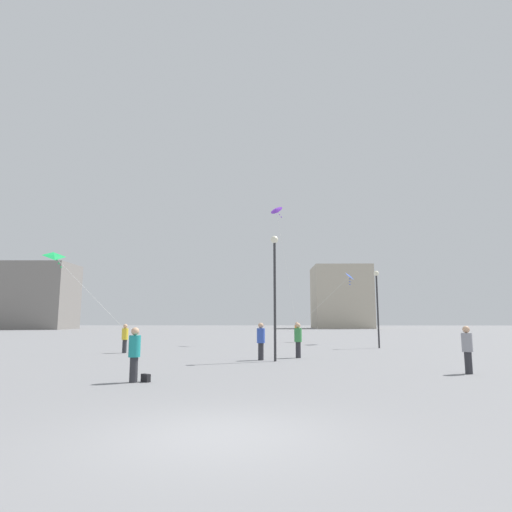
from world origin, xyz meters
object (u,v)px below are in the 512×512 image
object	(u,v)px
person_in_green	(298,339)
handbag_beside_flyer	(146,378)
person_in_teal	(134,352)
person_in_orange	(297,331)
lamppost_east	(377,296)
kite_emerald_delta	(56,258)
kite_violet_diamond	(276,211)
building_left_hall	(6,296)
lamppost_west	(275,278)
person_in_grey	(467,347)
building_centre_hall	(341,297)
kite_cobalt_delta	(349,277)
person_in_yellow	(125,337)
person_in_blue	(261,340)

from	to	relation	value
person_in_green	handbag_beside_flyer	world-z (taller)	person_in_green
person_in_teal	handbag_beside_flyer	distance (m)	0.86
person_in_orange	lamppost_east	bearing A→B (deg)	125.49
kite_emerald_delta	kite_violet_diamond	size ratio (longest dim) A/B	0.47
person_in_teal	person_in_orange	bearing A→B (deg)	78.78
building_left_hall	lamppost_west	distance (m)	88.52
person_in_grey	building_left_hall	distance (m)	96.39
person_in_green	building_centre_hall	world-z (taller)	building_centre_hall
person_in_grey	kite_cobalt_delta	xyz separation A→B (m)	(-0.57, 19.49, 4.43)
kite_emerald_delta	handbag_beside_flyer	world-z (taller)	kite_emerald_delta
kite_violet_diamond	building_left_hall	world-z (taller)	building_left_hall
person_in_green	kite_emerald_delta	xyz separation A→B (m)	(-13.84, 2.25, 4.51)
person_in_green	person_in_orange	bearing A→B (deg)	-122.75
kite_emerald_delta	person_in_yellow	bearing A→B (deg)	9.58
person_in_grey	person_in_orange	bearing A→B (deg)	59.15
kite_emerald_delta	lamppost_west	distance (m)	13.41
person_in_green	lamppost_east	xyz separation A→B (m)	(5.93, 7.84, 2.55)
person_in_orange	building_centre_hall	bearing A→B (deg)	-100.64
kite_violet_diamond	person_in_blue	bearing A→B (deg)	-93.95
kite_violet_diamond	handbag_beside_flyer	xyz separation A→B (m)	(-4.30, -21.25, -10.70)
person_in_grey	person_in_yellow	world-z (taller)	person_in_grey
person_in_yellow	kite_violet_diamond	distance (m)	16.49
building_centre_hall	handbag_beside_flyer	bearing A→B (deg)	-102.85
person_in_teal	person_in_grey	bearing A→B (deg)	16.04
person_in_orange	person_in_teal	bearing A→B (deg)	77.03
person_in_yellow	lamppost_east	bearing A→B (deg)	91.62
person_in_blue	kite_cobalt_delta	size ratio (longest dim) A/B	0.37
person_in_orange	kite_emerald_delta	xyz separation A→B (m)	(-14.68, -13.22, 4.52)
kite_cobalt_delta	lamppost_east	distance (m)	5.76
person_in_green	lamppost_west	xyz separation A→B (m)	(-1.17, -1.83, 2.89)
lamppost_east	handbag_beside_flyer	bearing A→B (deg)	-123.98
kite_violet_diamond	person_in_teal	bearing A→B (deg)	-102.29
person_in_blue	building_centre_hall	bearing A→B (deg)	-126.90
kite_emerald_delta	building_left_hall	distance (m)	77.63
person_in_yellow	person_in_blue	bearing A→B (deg)	46.35
building_centre_hall	lamppost_east	bearing A→B (deg)	-97.11
person_in_yellow	handbag_beside_flyer	world-z (taller)	person_in_yellow
building_centre_hall	person_in_orange	bearing A→B (deg)	-102.40
building_left_hall	person_in_yellow	bearing A→B (deg)	-53.34
person_in_teal	kite_cobalt_delta	size ratio (longest dim) A/B	0.35
lamppost_east	person_in_grey	bearing A→B (deg)	-91.36
kite_cobalt_delta	building_left_hall	size ratio (longest dim) A/B	0.17
kite_emerald_delta	building_left_hall	bearing A→B (deg)	123.97
person_in_blue	handbag_beside_flyer	bearing A→B (deg)	40.35
building_left_hall	lamppost_east	size ratio (longest dim) A/B	5.32
handbag_beside_flyer	kite_violet_diamond	bearing A→B (deg)	78.56
person_in_teal	person_in_yellow	distance (m)	12.43
person_in_orange	building_centre_hall	size ratio (longest dim) A/B	0.12
person_in_teal	lamppost_west	size ratio (longest dim) A/B	0.28
person_in_yellow	building_centre_hall	bearing A→B (deg)	146.35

